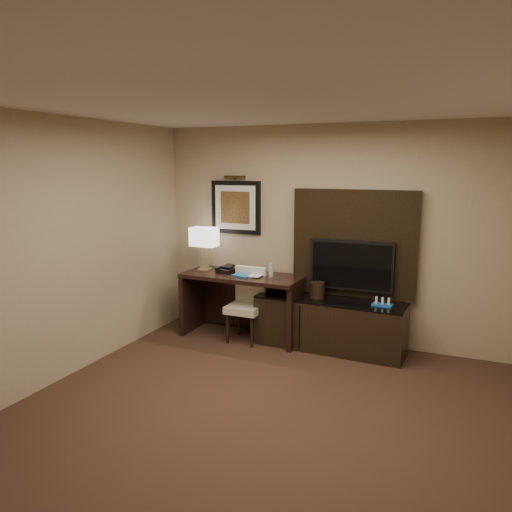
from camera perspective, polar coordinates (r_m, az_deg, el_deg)
The scene contains 18 objects.
floor at distance 4.43m, azimuth -0.69°, elevation -19.63°, with size 4.50×5.00×0.01m, color #342017.
ceiling at distance 3.86m, azimuth -0.79°, elevation 17.70°, with size 4.50×5.00×0.01m, color silver.
wall_back at distance 6.26m, azimuth 8.61°, elevation 2.40°, with size 4.50×0.01×2.70m, color tan.
wall_left at distance 5.24m, azimuth -23.82°, elevation 0.08°, with size 0.01×5.00×2.70m, color tan.
desk at distance 6.48m, azimuth -1.53°, elevation -5.69°, with size 1.54×0.66×0.83m, color black.
credenza at distance 6.14m, azimuth 8.37°, elevation -7.75°, with size 1.79×0.50×0.62m, color black.
tv_wall_panel at distance 6.14m, azimuth 11.16°, elevation 1.41°, with size 1.50×0.12×1.30m, color black.
tv at distance 6.09m, azimuth 10.88°, elevation -1.04°, with size 1.00×0.08×0.60m, color black.
artwork at distance 6.65m, azimuth -2.31°, elevation 5.57°, with size 0.70×0.04×0.70m, color black.
picture_light at distance 6.59m, azimuth -2.48°, elevation 9.01°, with size 0.04×0.04×0.30m, color #423015.
desk_chair at distance 6.30m, azimuth -1.25°, elevation -5.92°, with size 0.42×0.48×0.88m, color beige, non-canonical shape.
table_lamp at distance 6.63m, azimuth -5.94°, elevation 1.03°, with size 0.38×0.22×0.62m, color #95875D, non-canonical shape.
desk_phone at distance 6.48m, azimuth -3.48°, elevation -1.48°, with size 0.20×0.18×0.10m, color black, non-canonical shape.
blue_folder at distance 6.33m, azimuth -1.09°, elevation -2.13°, with size 0.23×0.31×0.02m, color #1B60B4.
book at distance 6.27m, azimuth -0.67°, elevation -1.32°, with size 0.16×0.02×0.22m, color tan.
water_bottle at distance 6.23m, azimuth 1.72°, elevation -1.59°, with size 0.06×0.06×0.18m, color #A8B7BF.
ice_bucket at distance 6.09m, azimuth 7.03°, elevation -3.88°, with size 0.18×0.18×0.19m, color black.
minibar_tray at distance 5.90m, azimuth 14.26°, elevation -5.15°, with size 0.23×0.14×0.08m, color #1956A8, non-canonical shape.
Camera 1 is at (1.56, -3.50, 2.21)m, focal length 35.00 mm.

